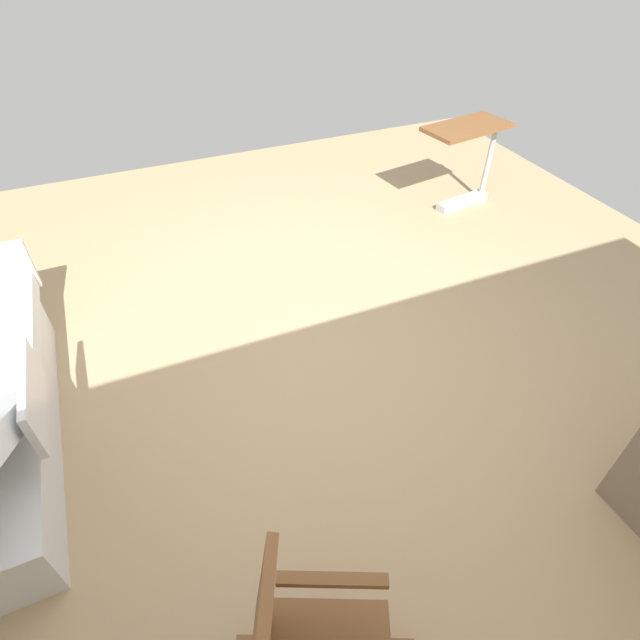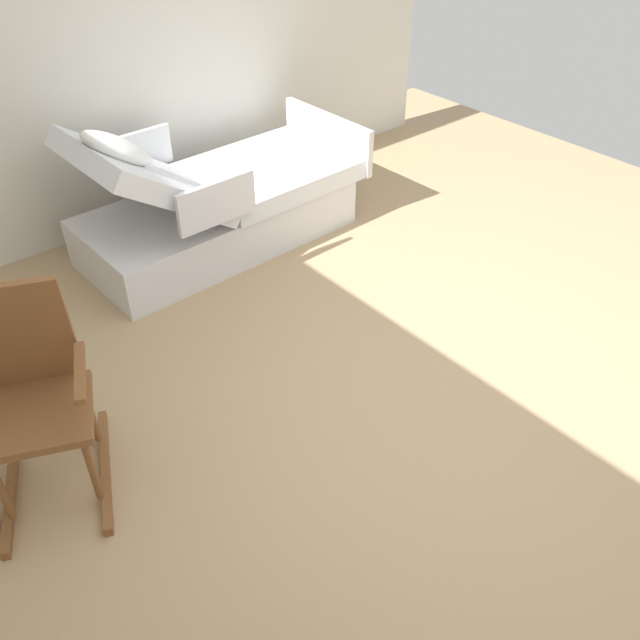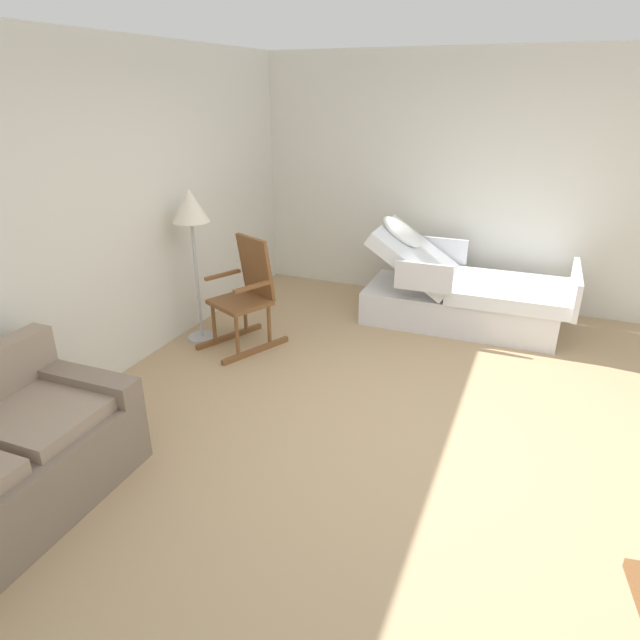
# 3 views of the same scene
# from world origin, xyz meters

# --- Properties ---
(ground_plane) EXTENTS (7.09, 7.09, 0.00)m
(ground_plane) POSITION_xyz_m (0.00, 0.00, 0.00)
(ground_plane) COLOR tan
(back_wall) EXTENTS (5.87, 0.10, 2.70)m
(back_wall) POSITION_xyz_m (0.00, 2.61, 1.35)
(back_wall) COLOR silver
(back_wall) RESTS_ON ground
(side_wall) EXTENTS (0.10, 5.33, 2.70)m
(side_wall) POSITION_xyz_m (2.89, 0.00, 1.35)
(side_wall) COLOR silver
(side_wall) RESTS_ON ground
(hospital_bed) EXTENTS (1.06, 2.08, 1.12)m
(hospital_bed) POSITION_xyz_m (2.12, 0.02, 0.31)
(hospital_bed) COLOR silver
(hospital_bed) RESTS_ON ground
(rocking_chair) EXTENTS (0.89, 0.74, 1.05)m
(rocking_chair) POSITION_xyz_m (0.81, 1.83, 0.50)
(rocking_chair) COLOR brown
(rocking_chair) RESTS_ON ground
(floor_lamp) EXTENTS (0.34, 0.34, 1.48)m
(floor_lamp) POSITION_xyz_m (0.72, 2.31, 1.23)
(floor_lamp) COLOR #B2B5BA
(floor_lamp) RESTS_ON ground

